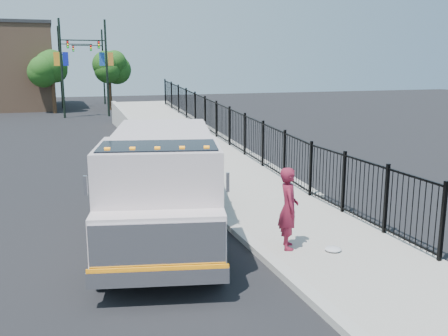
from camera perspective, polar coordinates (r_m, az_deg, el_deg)
name	(u,v)px	position (r m, az deg, el deg)	size (l,w,h in m)	color
ground	(259,254)	(12.20, 4.06, -9.73)	(120.00, 120.00, 0.00)	black
sidewalk	(378,273)	(11.48, 17.19, -11.37)	(3.55, 12.00, 0.12)	#9E998E
curb	(298,285)	(10.51, 8.47, -13.06)	(0.30, 12.00, 0.16)	#ADAAA3
ramp	(181,146)	(27.59, -4.98, 2.51)	(3.95, 24.00, 1.70)	#9E998E
iron_fence	(229,139)	(24.08, 0.63, 3.35)	(0.10, 28.00, 1.80)	black
truck	(162,177)	(13.02, -7.11, -0.99)	(4.51, 8.71, 2.85)	black
worker	(289,208)	(11.99, 7.39, -4.58)	(0.72, 0.47, 1.98)	maroon
debris	(333,249)	(12.26, 12.34, -9.03)	(0.40, 0.40, 0.10)	silver
light_pole_0	(65,64)	(43.48, -17.67, 11.22)	(3.78, 0.22, 8.00)	black
light_pole_1	(103,64)	(43.87, -13.67, 11.44)	(3.77, 0.22, 8.00)	black
light_pole_2	(63,64)	(52.92, -17.89, 11.24)	(3.78, 0.22, 8.00)	black
light_pole_3	(100,64)	(56.85, -13.95, 11.47)	(3.78, 0.22, 8.00)	black
tree_0	(52,69)	(47.91, -19.05, 10.67)	(3.01, 3.01, 5.51)	#382314
tree_1	(109,69)	(50.05, -13.03, 11.01)	(2.57, 2.57, 5.28)	#382314
tree_2	(51,68)	(60.19, -19.14, 10.80)	(3.17, 3.17, 5.58)	#382314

